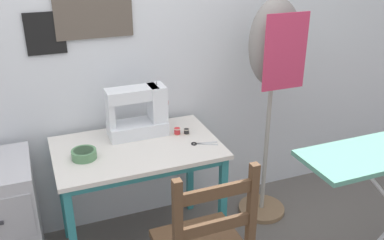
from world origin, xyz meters
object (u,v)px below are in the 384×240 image
at_px(sewing_machine, 140,113).
at_px(scissors, 200,144).
at_px(thread_spool_near_machine, 177,131).
at_px(thread_spool_mid_table, 186,131).
at_px(dress_form, 274,58).
at_px(fabric_bowl, 84,154).

height_order(sewing_machine, scissors, sewing_machine).
distance_m(sewing_machine, thread_spool_near_machine, 0.25).
relative_size(scissors, thread_spool_mid_table, 3.98).
height_order(thread_spool_near_machine, dress_form, dress_form).
bearing_deg(fabric_bowl, thread_spool_near_machine, 9.69).
distance_m(thread_spool_near_machine, thread_spool_mid_table, 0.06).
relative_size(sewing_machine, dress_form, 0.24).
relative_size(scissors, dress_form, 0.10).
bearing_deg(fabric_bowl, sewing_machine, 26.12).
relative_size(sewing_machine, fabric_bowl, 2.70).
bearing_deg(thread_spool_near_machine, fabric_bowl, -170.31).
bearing_deg(sewing_machine, thread_spool_mid_table, -21.09).
height_order(scissors, dress_form, dress_form).
relative_size(thread_spool_near_machine, dress_form, 0.03).
bearing_deg(fabric_bowl, thread_spool_mid_table, 7.52).
bearing_deg(dress_form, sewing_machine, 172.75).
bearing_deg(dress_form, thread_spool_near_machine, 178.04).
distance_m(fabric_bowl, scissors, 0.64).
xyz_separation_m(thread_spool_near_machine, thread_spool_mid_table, (0.05, -0.01, -0.00)).
distance_m(fabric_bowl, thread_spool_mid_table, 0.62).
xyz_separation_m(fabric_bowl, thread_spool_mid_table, (0.61, 0.08, -0.01)).
distance_m(thread_spool_near_machine, dress_form, 0.73).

